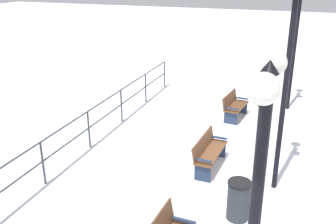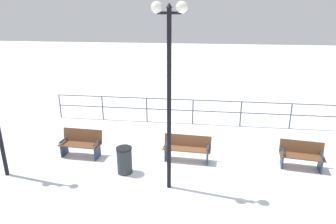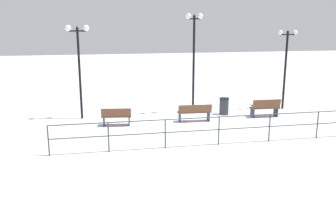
{
  "view_description": "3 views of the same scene",
  "coord_description": "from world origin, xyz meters",
  "px_view_note": "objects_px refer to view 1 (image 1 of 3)",
  "views": [
    {
      "loc": [
        1.8,
        -8.77,
        5.05
      ],
      "look_at": [
        -1.68,
        1.0,
        1.04
      ],
      "focal_mm": 40.42,
      "sensor_mm": 36.0,
      "label": 1
    },
    {
      "loc": [
        9.11,
        0.61,
        4.93
      ],
      "look_at": [
        -2.75,
        -1.01,
        0.87
      ],
      "focal_mm": 31.69,
      "sensor_mm": 36.0,
      "label": 2
    },
    {
      "loc": [
        -17.26,
        4.76,
        4.75
      ],
      "look_at": [
        -2.42,
        1.77,
        1.1
      ],
      "focal_mm": 40.01,
      "sensor_mm": 36.0,
      "label": 3
    }
  ],
  "objects_px": {
    "lamppost_near": "(256,202)",
    "trash_bin": "(238,200)",
    "bench_third": "(234,106)",
    "lamppost_far": "(298,18)",
    "lamppost_middle": "(291,38)",
    "bench_second": "(209,151)"
  },
  "relations": [
    {
      "from": "lamppost_near",
      "to": "trash_bin",
      "type": "bearing_deg",
      "value": 99.76
    },
    {
      "from": "bench_third",
      "to": "lamppost_far",
      "type": "height_order",
      "value": "lamppost_far"
    },
    {
      "from": "lamppost_near",
      "to": "trash_bin",
      "type": "xyz_separation_m",
      "value": [
        -0.64,
        3.69,
        -2.49
      ]
    },
    {
      "from": "trash_bin",
      "to": "lamppost_near",
      "type": "bearing_deg",
      "value": -80.24
    },
    {
      "from": "lamppost_middle",
      "to": "bench_second",
      "type": "bearing_deg",
      "value": 167.26
    },
    {
      "from": "bench_third",
      "to": "lamppost_far",
      "type": "bearing_deg",
      "value": 50.0
    },
    {
      "from": "lamppost_middle",
      "to": "lamppost_far",
      "type": "relative_size",
      "value": 1.12
    },
    {
      "from": "bench_third",
      "to": "trash_bin",
      "type": "distance_m",
      "value": 5.8
    },
    {
      "from": "bench_third",
      "to": "lamppost_near",
      "type": "xyz_separation_m",
      "value": [
        1.75,
        -9.38,
        2.49
      ]
    },
    {
      "from": "bench_second",
      "to": "lamppost_middle",
      "type": "relative_size",
      "value": 0.32
    },
    {
      "from": "lamppost_far",
      "to": "trash_bin",
      "type": "distance_m",
      "value": 7.9
    },
    {
      "from": "bench_third",
      "to": "trash_bin",
      "type": "height_order",
      "value": "trash_bin"
    },
    {
      "from": "bench_third",
      "to": "trash_bin",
      "type": "relative_size",
      "value": 1.63
    },
    {
      "from": "bench_second",
      "to": "lamppost_far",
      "type": "xyz_separation_m",
      "value": [
        1.75,
        5.4,
        2.89
      ]
    },
    {
      "from": "bench_second",
      "to": "lamppost_middle",
      "type": "distance_m",
      "value": 3.64
    },
    {
      "from": "lamppost_far",
      "to": "bench_third",
      "type": "bearing_deg",
      "value": -137.23
    },
    {
      "from": "bench_third",
      "to": "lamppost_near",
      "type": "height_order",
      "value": "lamppost_near"
    },
    {
      "from": "bench_second",
      "to": "lamppost_far",
      "type": "bearing_deg",
      "value": 75.32
    },
    {
      "from": "lamppost_middle",
      "to": "lamppost_far",
      "type": "distance_m",
      "value": 5.8
    },
    {
      "from": "lamppost_near",
      "to": "trash_bin",
      "type": "relative_size",
      "value": 4.9
    },
    {
      "from": "lamppost_middle",
      "to": "lamppost_near",
      "type": "bearing_deg",
      "value": -90.0
    },
    {
      "from": "lamppost_near",
      "to": "trash_bin",
      "type": "height_order",
      "value": "lamppost_near"
    }
  ]
}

